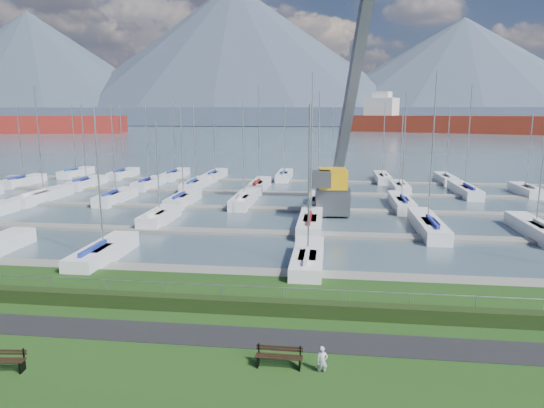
% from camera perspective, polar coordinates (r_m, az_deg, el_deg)
% --- Properties ---
extents(path, '(160.00, 2.00, 0.04)m').
position_cam_1_polar(path, '(21.82, -4.98, -15.27)').
color(path, black).
rests_on(path, grass).
extents(water, '(800.00, 540.00, 0.20)m').
position_cam_1_polar(water, '(282.35, 6.21, 8.78)').
color(water, '#445863').
extents(hedge, '(80.00, 0.70, 0.70)m').
position_cam_1_polar(hedge, '(23.99, -3.69, -11.84)').
color(hedge, black).
rests_on(hedge, grass).
extents(fence, '(80.00, 0.04, 0.04)m').
position_cam_1_polar(fence, '(24.05, -3.53, -9.61)').
color(fence, gray).
rests_on(fence, grass).
extents(foothill, '(900.00, 80.00, 12.00)m').
position_cam_1_polar(foothill, '(352.18, 6.41, 10.22)').
color(foothill, '#475067').
rests_on(foothill, water).
extents(mountains, '(1190.00, 360.00, 115.00)m').
position_cam_1_polar(mountains, '(428.38, 7.68, 15.75)').
color(mountains, '#3D485A').
rests_on(mountains, water).
extents(docks, '(90.00, 41.60, 0.25)m').
position_cam_1_polar(docks, '(49.31, 1.98, -0.63)').
color(docks, slate).
rests_on(docks, water).
extents(bench_left, '(1.83, 0.61, 0.85)m').
position_cam_1_polar(bench_left, '(21.61, -29.24, -15.77)').
color(bench_left, black).
rests_on(bench_left, grass).
extents(bench_right, '(1.81, 0.45, 0.85)m').
position_cam_1_polar(bench_right, '(19.33, 0.83, -17.52)').
color(bench_right, black).
rests_on(bench_right, grass).
extents(person, '(0.46, 0.34, 1.16)m').
position_cam_1_polar(person, '(19.01, 5.93, -17.54)').
color(person, '#B5B5BC').
rests_on(person, grass).
extents(crane, '(5.88, 13.23, 22.35)m').
position_cam_1_polar(crane, '(47.66, 7.76, 5.62)').
color(crane, '#515458').
rests_on(crane, water).
extents(cargo_ship_west, '(94.58, 35.18, 21.50)m').
position_cam_1_polar(cargo_ship_west, '(253.76, -28.47, 8.23)').
color(cargo_ship_west, maroon).
rests_on(cargo_ship_west, water).
extents(cargo_ship_mid, '(89.73, 49.23, 21.50)m').
position_cam_1_polar(cargo_ship_mid, '(244.71, 18.84, 8.91)').
color(cargo_ship_mid, maroon).
rests_on(cargo_ship_mid, water).
extents(sailboat_fleet, '(76.18, 49.11, 13.28)m').
position_cam_1_polar(sailboat_fleet, '(53.20, 0.68, 6.41)').
color(sailboat_fleet, '#2042A4').
rests_on(sailboat_fleet, water).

